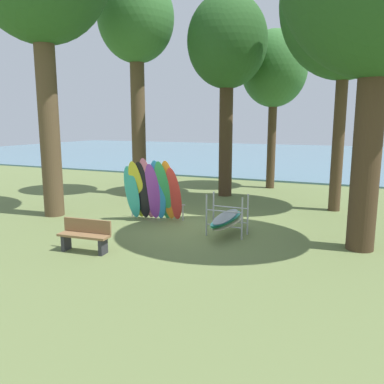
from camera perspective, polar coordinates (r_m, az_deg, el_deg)
name	(u,v)px	position (r m, az deg, el deg)	size (l,w,h in m)	color
ground_plane	(192,228)	(12.65, 0.01, -5.24)	(80.00, 80.00, 0.00)	olive
lake_water	(309,156)	(40.37, 16.71, 5.08)	(80.00, 36.00, 0.10)	slate
tree_mid_behind	(347,2)	(16.24, 21.75, 24.36)	(4.73, 4.73, 10.29)	#4C3823
tree_far_left_back	(274,70)	(20.49, 11.91, 17.01)	(3.23, 3.23, 7.80)	#4C3823
tree_far_right_back	(227,45)	(18.17, 5.16, 20.58)	(3.49, 3.49, 8.82)	#42301E
tree_deep_back	(136,24)	(18.77, -8.18, 23.13)	(3.36, 3.36, 9.79)	brown
leaning_board_pile	(153,191)	(13.42, -5.77, 0.11)	(2.07, 1.07, 2.20)	#38B2AD
board_storage_rack	(227,219)	(11.79, 5.09, -3.94)	(1.15, 2.13, 1.25)	#9EA0A5
park_bench	(85,235)	(10.67, -15.34, -6.05)	(1.43, 0.54, 0.85)	#2D2D33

